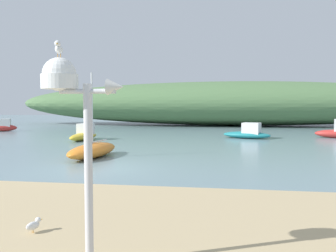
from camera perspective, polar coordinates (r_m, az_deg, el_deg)
name	(u,v)px	position (r m, az deg, el deg)	size (l,w,h in m)	color
ground_plane	(99,169)	(14.67, -10.83, -6.57)	(120.00, 120.00, 0.00)	gray
distant_hill	(232,103)	(42.77, 10.07, 3.51)	(51.49, 10.41, 5.08)	#517547
mast_structure	(68,95)	(5.39, -15.40, 4.75)	(1.21, 0.52, 3.03)	silver
seagull_on_radar	(59,48)	(5.48, -16.77, 11.63)	(0.16, 0.31, 0.22)	orange
sailboat_far_right	(93,150)	(17.62, -11.76, -3.74)	(1.90, 4.10, 4.01)	orange
motorboat_west_reach	(3,127)	(36.41, -24.44, -0.09)	(2.61, 1.59, 1.14)	#B72D28
motorboat_by_sandbar	(248,133)	(27.15, 12.46, -1.06)	(3.70, 2.29, 1.15)	teal
motorboat_east_reach	(84,134)	(25.96, -13.03, -1.27)	(1.43, 3.38, 1.15)	gold
seagull_by_mast	(34,225)	(7.34, -20.34, -14.33)	(0.23, 0.37, 0.26)	orange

